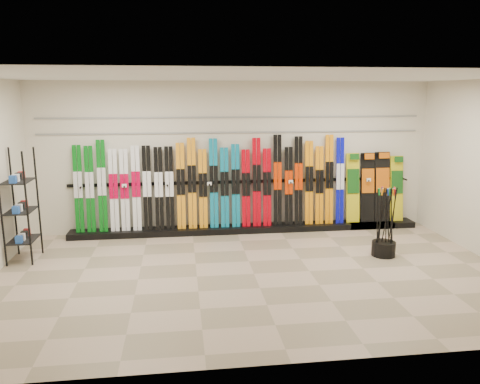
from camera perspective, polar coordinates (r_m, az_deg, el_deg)
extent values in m
plane|color=gray|center=(7.42, 1.71, -9.93)|extent=(8.00, 8.00, 0.00)
plane|color=beige|center=(9.44, -0.61, 4.26)|extent=(8.00, 0.00, 8.00)
plane|color=silver|center=(6.89, 1.87, 13.91)|extent=(8.00, 8.00, 0.00)
cube|color=black|center=(9.56, 0.90, -4.48)|extent=(8.00, 0.40, 0.12)
cube|color=#086213|center=(9.49, -19.11, 0.34)|extent=(0.17, 0.19, 1.68)
cube|color=#086213|center=(9.45, -17.83, 0.32)|extent=(0.17, 0.18, 1.67)
cube|color=#086213|center=(9.40, -16.48, 0.69)|extent=(0.17, 0.20, 1.78)
cube|color=white|center=(9.38, -15.14, 0.20)|extent=(0.17, 0.18, 1.60)
cube|color=white|center=(9.35, -13.89, 0.21)|extent=(0.17, 0.18, 1.59)
cube|color=white|center=(9.33, -12.54, 0.44)|extent=(0.17, 0.18, 1.66)
cube|color=black|center=(9.31, -11.25, 0.47)|extent=(0.17, 0.18, 1.65)
cube|color=black|center=(9.30, -9.86, 0.41)|extent=(0.17, 0.18, 1.62)
cube|color=black|center=(9.29, -8.59, 0.47)|extent=(0.17, 0.18, 1.63)
cube|color=orange|center=(9.28, -7.23, 0.71)|extent=(0.17, 0.19, 1.70)
cube|color=orange|center=(9.28, -5.88, 1.04)|extent=(0.17, 0.20, 1.79)
cube|color=orange|center=(9.30, -4.54, 0.38)|extent=(0.17, 0.17, 1.57)
cube|color=#0B7497|center=(9.30, -3.22, 1.05)|extent=(0.17, 0.20, 1.77)
cube|color=#0B7497|center=(9.33, -1.89, 0.53)|extent=(0.17, 0.18, 1.59)
cube|color=#0B7497|center=(9.35, -0.53, 0.76)|extent=(0.17, 0.18, 1.66)
cube|color=#BB000E|center=(9.38, 0.74, 0.46)|extent=(0.17, 0.17, 1.55)
cube|color=#BB000E|center=(9.40, 2.04, 1.18)|extent=(0.17, 0.20, 1.78)
cube|color=#BB000E|center=(9.45, 3.31, 0.56)|extent=(0.17, 0.17, 1.56)
cube|color=black|center=(9.48, 4.60, 1.41)|extent=(0.17, 0.20, 1.83)
cube|color=black|center=(9.54, 5.95, 0.70)|extent=(0.17, 0.18, 1.59)
cube|color=black|center=(9.58, 7.14, 1.36)|extent=(0.17, 0.20, 1.80)
cube|color=orange|center=(9.64, 8.42, 1.10)|extent=(0.17, 0.19, 1.70)
cube|color=orange|center=(9.71, 9.66, 0.80)|extent=(0.17, 0.18, 1.59)
cube|color=orange|center=(9.76, 10.83, 1.51)|extent=(0.17, 0.20, 1.82)
cube|color=#080BB1|center=(9.83, 12.09, 1.36)|extent=(0.17, 0.19, 1.76)
cube|color=gold|center=(9.99, 13.59, 0.49)|extent=(0.28, 0.22, 1.43)
cube|color=black|center=(10.11, 15.28, 0.53)|extent=(0.30, 0.22, 1.43)
cube|color=black|center=(10.24, 16.94, 0.61)|extent=(0.32, 0.22, 1.45)
cube|color=gold|center=(10.38, 18.55, 0.41)|extent=(0.28, 0.21, 1.36)
cube|color=black|center=(8.56, -25.21, -1.51)|extent=(0.40, 0.60, 1.88)
cylinder|color=black|center=(8.53, 17.09, -6.61)|extent=(0.41, 0.41, 0.25)
cylinder|color=black|center=(8.48, 16.73, -3.28)|extent=(0.05, 0.07, 1.18)
cylinder|color=black|center=(8.35, 17.33, -3.56)|extent=(0.11, 0.15, 1.17)
cylinder|color=black|center=(8.34, 17.35, -3.57)|extent=(0.13, 0.10, 1.17)
cylinder|color=black|center=(8.33, 16.40, -3.54)|extent=(0.10, 0.09, 1.18)
cylinder|color=black|center=(8.50, 18.04, -3.32)|extent=(0.11, 0.06, 1.18)
cylinder|color=black|center=(8.33, 16.75, -3.55)|extent=(0.16, 0.09, 1.17)
cylinder|color=black|center=(8.36, 16.73, -3.49)|extent=(0.14, 0.11, 1.17)
cylinder|color=black|center=(8.40, 17.58, -3.48)|extent=(0.14, 0.06, 1.18)
cylinder|color=black|center=(8.37, 18.10, -3.57)|extent=(0.04, 0.14, 1.18)
cylinder|color=black|center=(8.36, 17.95, -3.57)|extent=(0.03, 0.14, 1.18)
cylinder|color=black|center=(8.39, 18.01, -3.52)|extent=(0.14, 0.04, 1.18)
cube|color=gray|center=(9.37, -0.61, 7.28)|extent=(7.60, 0.02, 0.03)
cube|color=gray|center=(9.35, -0.61, 9.11)|extent=(7.60, 0.02, 0.03)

